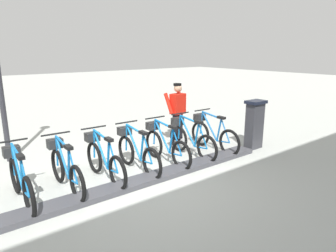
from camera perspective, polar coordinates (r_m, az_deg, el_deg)
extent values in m
plane|color=#B3B7AF|center=(6.15, -4.22, -10.42)|extent=(60.00, 60.00, 0.00)
cube|color=#47474C|center=(6.12, -4.23, -9.99)|extent=(0.44, 6.20, 0.10)
cube|color=#38383D|center=(8.30, 15.88, -0.01)|extent=(0.28, 0.44, 1.20)
cube|color=#194C8C|center=(8.31, 15.21, 2.53)|extent=(0.03, 0.30, 0.40)
cube|color=black|center=(8.17, 16.18, 4.35)|extent=(0.36, 0.52, 0.08)
torus|color=black|center=(7.61, 11.46, -3.08)|extent=(0.67, 0.08, 0.67)
torus|color=black|center=(8.31, 6.08, -1.41)|extent=(0.67, 0.08, 0.67)
cylinder|color=#206FBA|center=(8.00, 7.80, 0.00)|extent=(0.60, 0.05, 0.70)
cylinder|color=#206FBA|center=(7.78, 9.55, -0.74)|extent=(0.16, 0.05, 0.61)
cylinder|color=#206FBA|center=(7.89, 8.17, 2.03)|extent=(0.69, 0.06, 0.11)
cylinder|color=#206FBA|center=(7.75, 10.28, -2.92)|extent=(0.43, 0.04, 0.09)
cylinder|color=#206FBA|center=(7.63, 10.71, -0.87)|extent=(0.33, 0.04, 0.56)
cylinder|color=#206FBA|center=(8.21, 6.28, 0.61)|extent=(0.10, 0.04, 0.62)
cube|color=black|center=(7.66, 9.98, 1.55)|extent=(0.22, 0.10, 0.06)
cylinder|color=black|center=(8.11, 6.49, 3.03)|extent=(0.04, 0.54, 0.03)
cube|color=#2D2D2D|center=(8.24, 5.92, 1.65)|extent=(0.20, 0.28, 0.18)
torus|color=black|center=(7.06, 7.34, -4.26)|extent=(0.67, 0.08, 0.67)
torus|color=black|center=(7.81, 1.98, -2.35)|extent=(0.67, 0.08, 0.67)
cylinder|color=#1371BA|center=(7.48, 3.64, -0.88)|extent=(0.60, 0.05, 0.70)
cylinder|color=#1371BA|center=(7.25, 5.39, -1.71)|extent=(0.16, 0.05, 0.61)
cylinder|color=#1371BA|center=(7.37, 3.98, 1.28)|extent=(0.69, 0.06, 0.11)
cylinder|color=#1371BA|center=(7.22, 6.16, -4.05)|extent=(0.43, 0.04, 0.09)
cylinder|color=#1371BA|center=(7.09, 6.55, -1.86)|extent=(0.33, 0.04, 0.56)
cylinder|color=#1371BA|center=(7.71, 2.14, -0.20)|extent=(0.10, 0.04, 0.62)
cube|color=black|center=(7.12, 5.78, 0.75)|extent=(0.22, 0.10, 0.06)
cylinder|color=black|center=(7.61, 2.31, 2.36)|extent=(0.04, 0.54, 0.03)
cube|color=#2D2D2D|center=(7.74, 1.78, 0.90)|extent=(0.20, 0.28, 0.18)
torus|color=black|center=(6.57, 2.54, -5.59)|extent=(0.67, 0.08, 0.67)
torus|color=black|center=(7.36, -2.65, -3.39)|extent=(0.67, 0.08, 0.67)
cylinder|color=blue|center=(7.01, -1.10, -1.88)|extent=(0.60, 0.05, 0.70)
cylinder|color=blue|center=(6.76, 0.60, -2.81)|extent=(0.16, 0.05, 0.61)
cylinder|color=blue|center=(6.89, -0.82, 0.41)|extent=(0.69, 0.06, 0.11)
cylinder|color=blue|center=(6.73, 1.39, -5.33)|extent=(0.43, 0.04, 0.09)
cylinder|color=blue|center=(6.59, 1.73, -3.01)|extent=(0.33, 0.04, 0.56)
cylinder|color=blue|center=(7.25, -2.54, -1.13)|extent=(0.10, 0.04, 0.62)
cube|color=black|center=(6.63, 0.92, -0.19)|extent=(0.22, 0.10, 0.06)
cylinder|color=black|center=(7.14, -2.44, 1.59)|extent=(0.04, 0.54, 0.03)
cube|color=#2D2D2D|center=(7.28, -2.91, 0.05)|extent=(0.20, 0.28, 0.18)
torus|color=black|center=(6.13, -3.02, -7.08)|extent=(0.67, 0.08, 0.67)
torus|color=black|center=(6.97, -7.85, -4.52)|extent=(0.67, 0.08, 0.67)
cylinder|color=#1675BB|center=(6.60, -6.48, -3.00)|extent=(0.60, 0.05, 0.70)
cylinder|color=#1675BB|center=(6.33, -4.89, -4.04)|extent=(0.16, 0.05, 0.61)
cylinder|color=#1675BB|center=(6.47, -6.28, -0.58)|extent=(0.69, 0.06, 0.11)
cylinder|color=#1675BB|center=(6.30, -4.10, -6.74)|extent=(0.43, 0.04, 0.09)
cylinder|color=#1675BB|center=(6.15, -3.84, -4.29)|extent=(0.33, 0.04, 0.56)
cylinder|color=#1675BB|center=(6.86, -7.82, -2.15)|extent=(0.10, 0.04, 0.62)
cube|color=black|center=(6.19, -4.66, -1.27)|extent=(0.22, 0.10, 0.06)
cylinder|color=black|center=(6.74, -7.79, 0.71)|extent=(0.04, 0.54, 0.03)
cube|color=#2D2D2D|center=(6.89, -8.18, -0.90)|extent=(0.20, 0.28, 0.18)
torus|color=black|center=(5.75, -9.41, -8.70)|extent=(0.67, 0.08, 0.67)
torus|color=black|center=(6.65, -13.64, -5.74)|extent=(0.67, 0.08, 0.67)
cylinder|color=#1477C6|center=(6.26, -12.53, -4.22)|extent=(0.60, 0.05, 0.70)
cylinder|color=#1477C6|center=(5.97, -11.14, -5.39)|extent=(0.16, 0.05, 0.61)
cylinder|color=#1477C6|center=(6.12, -12.44, -1.70)|extent=(0.69, 0.06, 0.11)
cylinder|color=#1477C6|center=(5.94, -10.36, -8.28)|extent=(0.43, 0.04, 0.09)
cylinder|color=#1477C6|center=(5.78, -10.22, -5.71)|extent=(0.33, 0.04, 0.56)
cylinder|color=#1477C6|center=(6.52, -13.69, -3.28)|extent=(0.10, 0.04, 0.62)
cube|color=black|center=(5.82, -11.03, -2.49)|extent=(0.22, 0.10, 0.06)
cylinder|color=black|center=(6.40, -13.77, -0.29)|extent=(0.04, 0.54, 0.03)
cube|color=#2D2D2D|center=(6.56, -14.04, -1.96)|extent=(0.20, 0.28, 0.18)
torus|color=black|center=(5.47, -16.63, -10.38)|extent=(0.67, 0.08, 0.67)
torus|color=black|center=(6.40, -19.97, -7.01)|extent=(0.67, 0.08, 0.67)
cylinder|color=#1871BC|center=(5.99, -19.22, -5.51)|extent=(0.60, 0.05, 0.70)
cylinder|color=#1871BC|center=(5.70, -18.11, -6.82)|extent=(0.16, 0.05, 0.61)
cylinder|color=#1871BC|center=(5.85, -19.27, -2.90)|extent=(0.69, 0.06, 0.11)
cylinder|color=#1871BC|center=(5.66, -17.38, -9.86)|extent=(0.43, 0.04, 0.09)
cylinder|color=#1871BC|center=(5.50, -17.40, -7.22)|extent=(0.33, 0.04, 0.56)
cylinder|color=#1871BC|center=(6.27, -20.13, -4.46)|extent=(0.10, 0.04, 0.62)
cube|color=black|center=(5.54, -18.16, -3.81)|extent=(0.22, 0.10, 0.06)
cylinder|color=black|center=(6.14, -20.32, -1.37)|extent=(0.04, 0.54, 0.03)
cube|color=#2D2D2D|center=(6.30, -20.45, -3.08)|extent=(0.20, 0.28, 0.18)
torus|color=black|center=(5.28, -24.60, -12.03)|extent=(0.67, 0.08, 0.67)
torus|color=black|center=(6.24, -26.76, -8.26)|extent=(0.67, 0.08, 0.67)
cylinder|color=#1671B7|center=(5.82, -26.44, -6.81)|extent=(0.60, 0.05, 0.70)
cylinder|color=#1671B7|center=(5.52, -25.71, -8.25)|extent=(0.16, 0.05, 0.61)
cylinder|color=#1671B7|center=(5.67, -26.65, -4.16)|extent=(0.69, 0.06, 0.11)
cylinder|color=#1671B7|center=(5.48, -25.07, -11.42)|extent=(0.43, 0.04, 0.09)
cylinder|color=#1671B7|center=(5.31, -25.27, -8.73)|extent=(0.33, 0.04, 0.56)
cylinder|color=#1671B7|center=(6.11, -27.03, -5.67)|extent=(0.10, 0.04, 0.62)
cube|color=black|center=(5.35, -25.95, -5.18)|extent=(0.22, 0.10, 0.06)
cylinder|color=black|center=(5.98, -27.36, -2.52)|extent=(0.04, 0.54, 0.03)
cube|color=#2D2D2D|center=(6.14, -27.31, -4.24)|extent=(0.20, 0.28, 0.18)
cube|color=white|center=(8.61, 1.00, -2.74)|extent=(0.27, 0.14, 0.10)
cube|color=white|center=(8.69, 2.58, -2.61)|extent=(0.27, 0.14, 0.10)
cylinder|color=black|center=(8.48, 1.34, -0.35)|extent=(0.15, 0.15, 0.82)
cylinder|color=black|center=(8.62, 2.27, -0.12)|extent=(0.15, 0.15, 0.82)
cube|color=red|center=(8.41, 1.85, 4.19)|extent=(0.31, 0.43, 0.56)
cylinder|color=red|center=(8.29, 0.10, 4.25)|extent=(0.35, 0.14, 0.57)
cylinder|color=red|center=(8.66, 2.55, 4.66)|extent=(0.35, 0.14, 0.57)
sphere|color=tan|center=(8.34, 1.87, 7.10)|extent=(0.22, 0.22, 0.22)
cylinder|color=black|center=(8.35, 1.77, 7.79)|extent=(0.22, 0.22, 0.06)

